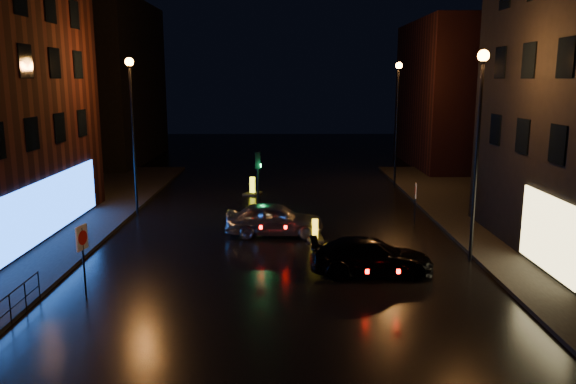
# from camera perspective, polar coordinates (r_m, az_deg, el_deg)

# --- Properties ---
(ground) EXTENTS (120.00, 120.00, 0.00)m
(ground) POSITION_cam_1_polar(r_m,az_deg,el_deg) (17.43, -1.13, -13.28)
(ground) COLOR black
(ground) RESTS_ON ground
(building_far_left) EXTENTS (8.00, 16.00, 14.00)m
(building_far_left) POSITION_cam_1_polar(r_m,az_deg,el_deg) (53.36, -18.40, 10.54)
(building_far_left) COLOR black
(building_far_left) RESTS_ON ground
(building_far_right) EXTENTS (8.00, 14.00, 12.00)m
(building_far_right) POSITION_cam_1_polar(r_m,az_deg,el_deg) (50.08, 17.02, 9.45)
(building_far_right) COLOR black
(building_far_right) RESTS_ON ground
(street_lamp_lfar) EXTENTS (0.44, 0.44, 8.37)m
(street_lamp_lfar) POSITION_cam_1_polar(r_m,az_deg,el_deg) (30.94, -15.56, 7.81)
(street_lamp_lfar) COLOR black
(street_lamp_lfar) RESTS_ON ground
(street_lamp_rnear) EXTENTS (0.44, 0.44, 8.37)m
(street_lamp_rnear) POSITION_cam_1_polar(r_m,az_deg,el_deg) (23.17, 18.82, 6.56)
(street_lamp_rnear) COLOR black
(street_lamp_rnear) RESTS_ON ground
(street_lamp_rfar) EXTENTS (0.44, 0.44, 8.37)m
(street_lamp_rfar) POSITION_cam_1_polar(r_m,az_deg,el_deg) (38.62, 11.06, 8.65)
(street_lamp_rfar) COLOR black
(street_lamp_rfar) RESTS_ON ground
(traffic_signal) EXTENTS (1.40, 2.40, 3.45)m
(traffic_signal) POSITION_cam_1_polar(r_m,az_deg,el_deg) (30.63, -3.04, -1.39)
(traffic_signal) COLOR black
(traffic_signal) RESTS_ON ground
(silver_hatchback) EXTENTS (4.64, 1.96, 1.56)m
(silver_hatchback) POSITION_cam_1_polar(r_m,az_deg,el_deg) (26.57, -1.40, -2.75)
(silver_hatchback) COLOR #989A9F
(silver_hatchback) RESTS_ON ground
(dark_sedan) EXTENTS (4.68, 1.92, 1.36)m
(dark_sedan) POSITION_cam_1_polar(r_m,az_deg,el_deg) (21.61, 8.46, -6.50)
(dark_sedan) COLOR black
(dark_sedan) RESTS_ON ground
(bollard_near) EXTENTS (0.80, 1.16, 0.98)m
(bollard_near) POSITION_cam_1_polar(r_m,az_deg,el_deg) (25.92, 2.75, -4.42)
(bollard_near) COLOR black
(bollard_near) RESTS_ON ground
(bollard_far) EXTENTS (1.25, 1.50, 1.12)m
(bollard_far) POSITION_cam_1_polar(r_m,az_deg,el_deg) (36.12, -3.63, 0.16)
(bollard_far) COLOR black
(bollard_far) RESTS_ON ground
(road_sign_left) EXTENTS (0.19, 0.61, 2.53)m
(road_sign_left) POSITION_cam_1_polar(r_m,az_deg,el_deg) (19.94, -20.16, -4.98)
(road_sign_left) COLOR black
(road_sign_left) RESTS_ON ground
(road_sign_right) EXTENTS (0.14, 0.53, 2.20)m
(road_sign_right) POSITION_cam_1_polar(r_m,az_deg,el_deg) (28.60, 12.83, -0.24)
(road_sign_right) COLOR black
(road_sign_right) RESTS_ON ground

